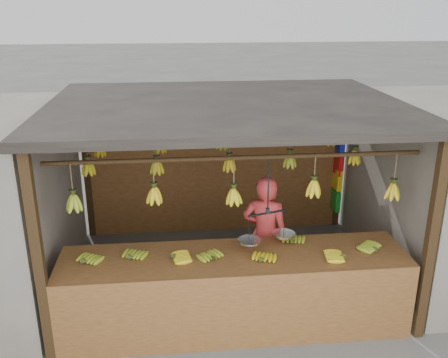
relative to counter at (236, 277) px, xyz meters
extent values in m
plane|color=#5B5B57|center=(0.03, 1.24, -0.72)|extent=(80.00, 80.00, 0.00)
cube|color=black|center=(-1.97, -0.26, 0.43)|extent=(0.10, 0.10, 2.30)
cube|color=black|center=(2.03, -0.26, 0.43)|extent=(0.10, 0.10, 2.30)
cube|color=black|center=(-1.97, 2.74, 0.43)|extent=(0.10, 0.10, 2.30)
cube|color=black|center=(2.03, 2.74, 0.43)|extent=(0.10, 0.10, 2.30)
cube|color=black|center=(0.03, 1.24, 1.63)|extent=(4.30, 3.30, 0.10)
cylinder|color=black|center=(0.03, 0.24, 1.28)|extent=(4.00, 0.05, 0.05)
cylinder|color=black|center=(0.03, 1.24, 1.28)|extent=(4.00, 0.05, 0.05)
cylinder|color=black|center=(0.03, 2.24, 1.28)|extent=(4.00, 0.05, 0.05)
cube|color=brown|center=(0.03, 2.74, 0.18)|extent=(4.00, 0.06, 1.80)
cube|color=brown|center=(0.00, 0.14, 0.14)|extent=(3.85, 0.86, 0.08)
cube|color=brown|center=(0.00, -0.29, -0.27)|extent=(3.85, 0.04, 0.90)
cube|color=black|center=(-1.83, -0.24, -0.31)|extent=(0.07, 0.07, 0.82)
cube|color=black|center=(1.83, -0.24, -0.31)|extent=(0.07, 0.07, 0.82)
cube|color=black|center=(-1.83, 0.52, -0.31)|extent=(0.07, 0.07, 0.82)
cube|color=black|center=(1.83, 0.52, -0.31)|extent=(0.07, 0.07, 0.82)
ellipsoid|color=#92A523|center=(-1.60, 0.10, 0.21)|extent=(0.27, 0.30, 0.06)
ellipsoid|color=#92A523|center=(-1.12, 0.15, 0.21)|extent=(0.26, 0.29, 0.06)
ellipsoid|color=gold|center=(-0.67, 0.09, 0.21)|extent=(0.27, 0.22, 0.06)
ellipsoid|color=#92A523|center=(-0.23, 0.04, 0.21)|extent=(0.28, 0.30, 0.06)
ellipsoid|color=gold|center=(0.28, -0.06, 0.21)|extent=(0.25, 0.29, 0.06)
ellipsoid|color=#92A523|center=(0.71, 0.33, 0.21)|extent=(0.23, 0.28, 0.06)
ellipsoid|color=gold|center=(1.16, -0.05, 0.21)|extent=(0.26, 0.21, 0.06)
ellipsoid|color=#92A523|center=(1.59, 0.07, 0.21)|extent=(0.29, 0.30, 0.06)
ellipsoid|color=#92A523|center=(-1.68, 0.20, 0.86)|extent=(0.16, 0.16, 0.28)
ellipsoid|color=gold|center=(-0.85, 0.29, 0.87)|extent=(0.16, 0.16, 0.28)
ellipsoid|color=gold|center=(0.00, 0.24, 0.85)|extent=(0.16, 0.16, 0.28)
ellipsoid|color=gold|center=(0.87, 0.20, 0.92)|extent=(0.16, 0.16, 0.28)
ellipsoid|color=gold|center=(1.77, 0.21, 0.85)|extent=(0.16, 0.16, 0.28)
ellipsoid|color=gold|center=(-1.68, 1.23, 0.90)|extent=(0.16, 0.16, 0.28)
ellipsoid|color=gold|center=(-0.85, 1.26, 0.87)|extent=(0.16, 0.16, 0.28)
ellipsoid|color=gold|center=(0.07, 1.25, 0.88)|extent=(0.16, 0.16, 0.28)
ellipsoid|color=#92A523|center=(0.83, 1.20, 0.92)|extent=(0.16, 0.16, 0.28)
ellipsoid|color=gold|center=(1.70, 1.26, 0.92)|extent=(0.16, 0.16, 0.28)
ellipsoid|color=gold|center=(-1.67, 2.20, 0.84)|extent=(0.16, 0.16, 0.28)
ellipsoid|color=gold|center=(-0.82, 2.27, 0.85)|extent=(0.16, 0.16, 0.28)
ellipsoid|color=#92A523|center=(0.07, 2.24, 0.88)|extent=(0.16, 0.16, 0.28)
ellipsoid|color=gold|center=(0.86, 2.24, 0.95)|extent=(0.16, 0.16, 0.28)
ellipsoid|color=gold|center=(1.69, 2.25, 0.89)|extent=(0.16, 0.16, 0.28)
cylinder|color=black|center=(0.38, 0.24, 0.96)|extent=(0.02, 0.02, 0.65)
cylinder|color=black|center=(0.38, 0.24, 0.63)|extent=(0.46, 0.16, 0.02)
cylinder|color=silver|center=(0.17, 0.17, 0.33)|extent=(0.25, 0.25, 0.02)
cylinder|color=silver|center=(0.58, 0.30, 0.33)|extent=(0.25, 0.25, 0.02)
imported|color=#BF3333|center=(0.47, 0.81, 0.07)|extent=(0.68, 0.58, 1.58)
cube|color=#1426BF|center=(1.97, 2.59, 0.70)|extent=(0.08, 0.26, 0.34)
cube|color=red|center=(1.97, 2.59, 0.39)|extent=(0.08, 0.26, 0.34)
cube|color=yellow|center=(1.97, 2.59, 0.14)|extent=(0.08, 0.26, 0.34)
cube|color=#199926|center=(1.97, 2.59, -0.23)|extent=(0.08, 0.26, 0.34)
camera|label=1|loc=(-0.62, -4.72, 2.84)|focal=40.00mm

